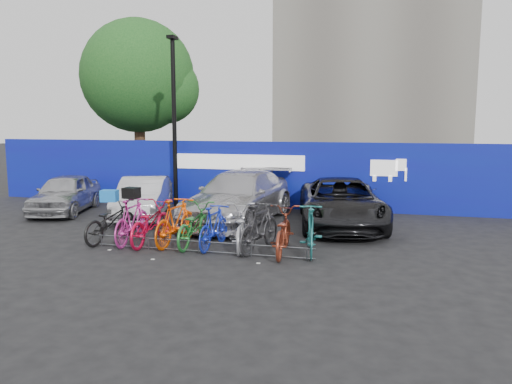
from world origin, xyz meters
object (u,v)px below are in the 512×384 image
(tree, at_px, (143,79))
(bike_9, at_px, (311,230))
(bike_4, at_px, (194,225))
(bike_7, at_px, (260,227))
(lamppost, at_px, (174,117))
(bike_0, at_px, (111,221))
(car_0, at_px, (65,193))
(bike_1, at_px, (132,221))
(car_3, at_px, (341,203))
(bike_6, at_px, (240,228))
(bike_5, at_px, (214,227))
(bike_2, at_px, (150,223))
(bike_8, at_px, (282,231))
(car_1, at_px, (143,197))
(car_2, at_px, (238,197))
(bike_rack, at_px, (199,246))
(bike_3, at_px, (176,222))

(tree, distance_m, bike_9, 14.47)
(bike_4, distance_m, bike_7, 1.73)
(lamppost, height_order, bike_0, lamppost)
(car_0, xyz_separation_m, bike_0, (3.74, -3.39, -0.13))
(bike_1, bearing_deg, car_3, -147.79)
(bike_4, bearing_deg, bike_6, -178.68)
(lamppost, distance_m, bike_5, 7.01)
(bike_1, bearing_deg, bike_5, 178.09)
(car_3, distance_m, bike_4, 4.76)
(bike_2, distance_m, bike_7, 2.88)
(bike_5, bearing_deg, bike_8, 179.54)
(car_1, relative_size, bike_7, 2.06)
(bike_5, bearing_deg, bike_9, -175.11)
(bike_2, bearing_deg, bike_5, 180.00)
(lamppost, xyz_separation_m, car_2, (3.05, -2.15, -2.49))
(car_1, xyz_separation_m, bike_5, (3.56, -3.22, -0.12))
(bike_rack, relative_size, bike_0, 2.78)
(bike_7, bearing_deg, bike_6, 2.45)
(bike_2, bearing_deg, car_0, -33.86)
(bike_rack, relative_size, car_2, 1.04)
(car_1, bearing_deg, car_3, -14.67)
(car_0, relative_size, bike_4, 1.91)
(car_0, relative_size, bike_7, 1.99)
(bike_3, bearing_deg, bike_1, 12.05)
(car_2, distance_m, car_3, 3.16)
(bike_5, bearing_deg, bike_1, 4.07)
(tree, distance_m, bike_8, 14.20)
(car_0, bearing_deg, bike_0, -57.18)
(bike_1, height_order, bike_2, bike_1)
(bike_0, relative_size, bike_2, 0.97)
(tree, distance_m, car_1, 8.89)
(bike_6, relative_size, bike_7, 1.04)
(tree, xyz_separation_m, bike_5, (6.98, -10.14, -4.53))
(car_2, bearing_deg, bike_6, -66.17)
(car_3, bearing_deg, bike_1, -155.53)
(bike_5, bearing_deg, car_0, -24.05)
(car_3, height_order, bike_0, car_3)
(lamppost, xyz_separation_m, car_3, (6.21, -2.02, -2.56))
(bike_rack, relative_size, bike_4, 2.76)
(lamppost, height_order, bike_5, lamppost)
(bike_3, distance_m, bike_6, 1.67)
(car_2, distance_m, bike_8, 4.04)
(bike_8, bearing_deg, car_0, -27.39)
(bike_rack, bearing_deg, lamppost, 118.07)
(bike_7, bearing_deg, car_3, -102.77)
(car_3, height_order, bike_9, car_3)
(car_1, bearing_deg, lamppost, 69.45)
(car_2, distance_m, bike_0, 4.16)
(bike_rack, relative_size, car_1, 1.40)
(car_3, xyz_separation_m, bike_8, (-1.05, -3.58, -0.16))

